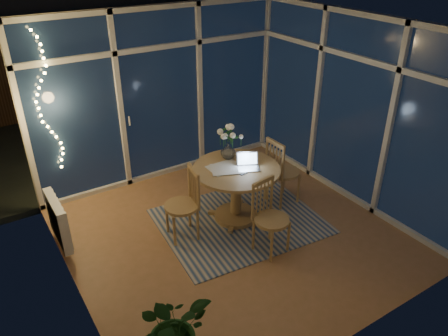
# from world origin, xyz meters

# --- Properties ---
(floor) EXTENTS (4.00, 4.00, 0.00)m
(floor) POSITION_xyz_m (0.00, 0.00, 0.00)
(floor) COLOR #966A41
(floor) RESTS_ON ground
(ceiling) EXTENTS (4.00, 4.00, 0.00)m
(ceiling) POSITION_xyz_m (0.00, 0.00, 2.60)
(ceiling) COLOR silver
(ceiling) RESTS_ON wall_back
(wall_back) EXTENTS (4.00, 0.04, 2.60)m
(wall_back) POSITION_xyz_m (0.00, 2.00, 1.30)
(wall_back) COLOR silver
(wall_back) RESTS_ON floor
(wall_front) EXTENTS (4.00, 0.04, 2.60)m
(wall_front) POSITION_xyz_m (0.00, -2.00, 1.30)
(wall_front) COLOR silver
(wall_front) RESTS_ON floor
(wall_left) EXTENTS (0.04, 4.00, 2.60)m
(wall_left) POSITION_xyz_m (-2.00, 0.00, 1.30)
(wall_left) COLOR silver
(wall_left) RESTS_ON floor
(wall_right) EXTENTS (0.04, 4.00, 2.60)m
(wall_right) POSITION_xyz_m (2.00, 0.00, 1.30)
(wall_right) COLOR silver
(wall_right) RESTS_ON floor
(window_wall_back) EXTENTS (4.00, 0.10, 2.60)m
(window_wall_back) POSITION_xyz_m (0.00, 1.96, 1.30)
(window_wall_back) COLOR silver
(window_wall_back) RESTS_ON floor
(window_wall_right) EXTENTS (0.10, 4.00, 2.60)m
(window_wall_right) POSITION_xyz_m (1.96, 0.00, 1.30)
(window_wall_right) COLOR silver
(window_wall_right) RESTS_ON floor
(radiator) EXTENTS (0.10, 0.70, 0.58)m
(radiator) POSITION_xyz_m (-1.94, 0.90, 0.40)
(radiator) COLOR silver
(radiator) RESTS_ON wall_left
(fairy_lights) EXTENTS (0.24, 0.10, 1.85)m
(fairy_lights) POSITION_xyz_m (-1.65, 1.88, 1.52)
(fairy_lights) COLOR #FFD766
(fairy_lights) RESTS_ON window_wall_back
(garden_patio) EXTENTS (12.00, 6.00, 0.10)m
(garden_patio) POSITION_xyz_m (0.50, 5.00, -0.06)
(garden_patio) COLOR black
(garden_patio) RESTS_ON ground
(garden_fence) EXTENTS (11.00, 0.08, 1.80)m
(garden_fence) POSITION_xyz_m (0.00, 5.50, 0.90)
(garden_fence) COLOR #372314
(garden_fence) RESTS_ON ground
(garden_shrubs) EXTENTS (0.90, 0.90, 0.90)m
(garden_shrubs) POSITION_xyz_m (-0.80, 3.40, 0.45)
(garden_shrubs) COLOR #163216
(garden_shrubs) RESTS_ON ground
(rug) EXTENTS (2.22, 1.85, 0.01)m
(rug) POSITION_xyz_m (0.23, 0.17, 0.01)
(rug) COLOR #B8AA96
(rug) RESTS_ON floor
(dining_table) EXTENTS (1.24, 1.24, 0.78)m
(dining_table) POSITION_xyz_m (0.23, 0.27, 0.39)
(dining_table) COLOR #A47F4A
(dining_table) RESTS_ON floor
(chair_left) EXTENTS (0.51, 0.51, 0.97)m
(chair_left) POSITION_xyz_m (-0.58, 0.29, 0.49)
(chair_left) COLOR #A47F4A
(chair_left) RESTS_ON floor
(chair_right) EXTENTS (0.48, 0.48, 1.02)m
(chair_right) POSITION_xyz_m (1.03, 0.26, 0.51)
(chair_right) COLOR #A47F4A
(chair_right) RESTS_ON floor
(chair_front) EXTENTS (0.50, 0.50, 0.95)m
(chair_front) POSITION_xyz_m (0.20, -0.54, 0.48)
(chair_front) COLOR #A47F4A
(chair_front) RESTS_ON floor
(laptop) EXTENTS (0.36, 0.35, 0.21)m
(laptop) POSITION_xyz_m (0.34, 0.16, 0.88)
(laptop) COLOR silver
(laptop) RESTS_ON dining_table
(flower_vase) EXTENTS (0.22, 0.22, 0.21)m
(flower_vase) POSITION_xyz_m (0.29, 0.56, 0.88)
(flower_vase) COLOR silver
(flower_vase) RESTS_ON dining_table
(bowl) EXTENTS (0.16, 0.16, 0.04)m
(bowl) POSITION_xyz_m (0.57, 0.43, 0.80)
(bowl) COLOR white
(bowl) RESTS_ON dining_table
(newspapers) EXTENTS (0.47, 0.39, 0.01)m
(newspapers) POSITION_xyz_m (0.11, 0.32, 0.79)
(newspapers) COLOR silver
(newspapers) RESTS_ON dining_table
(phone) EXTENTS (0.11, 0.07, 0.01)m
(phone) POSITION_xyz_m (0.21, 0.10, 0.78)
(phone) COLOR black
(phone) RESTS_ON dining_table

